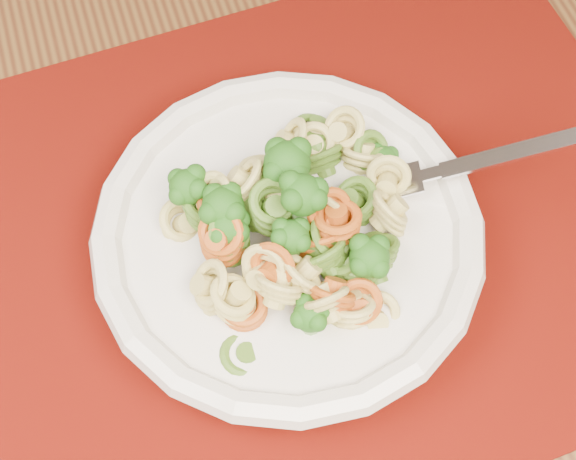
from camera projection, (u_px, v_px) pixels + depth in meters
dining_table at (306, 124)px, 0.69m from camera, size 1.82×1.50×0.76m
placemat at (308, 226)px, 0.54m from camera, size 0.60×0.53×0.00m
pasta_bowl at (288, 238)px, 0.50m from camera, size 0.24×0.24×0.05m
pasta_broccoli_heap at (288, 225)px, 0.48m from camera, size 0.21×0.21×0.06m
fork at (401, 182)px, 0.50m from camera, size 0.16×0.12×0.08m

